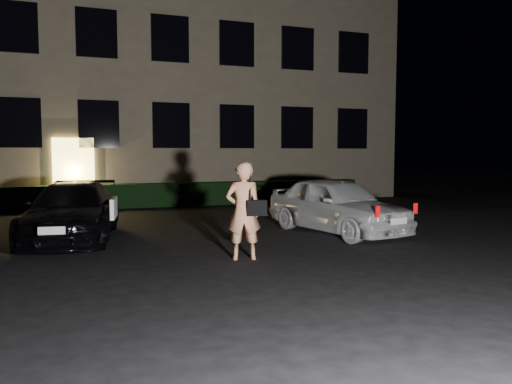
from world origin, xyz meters
name	(u,v)px	position (x,y,z in m)	size (l,w,h in m)	color
ground	(285,266)	(0.00, 0.00, 0.00)	(80.00, 80.00, 0.00)	black
building	(154,63)	(0.00, 14.99, 6.00)	(20.00, 8.11, 12.00)	#6A5E4B
hedge	(174,194)	(0.00, 10.50, 0.42)	(15.00, 0.70, 0.85)	black
sedan	(73,211)	(-3.50, 4.08, 0.65)	(2.46, 4.68, 1.29)	black
hatch	(336,205)	(2.62, 2.92, 0.69)	(2.47, 4.33, 1.39)	silver
man	(244,211)	(-0.50, 0.77, 0.91)	(0.76, 0.55, 1.81)	tan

